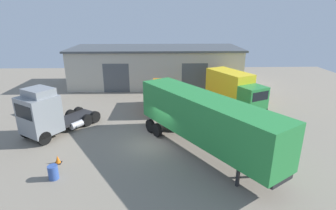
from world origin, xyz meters
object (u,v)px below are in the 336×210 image
object	(u,v)px
gravel_pile	(33,107)
traffic_cone	(58,160)
container_trailer_green	(203,119)
box_truck_green	(234,87)
oil_drum	(53,172)
tractor_unit_grey	(46,114)
delivery_van_orange	(162,96)

from	to	relation	value
gravel_pile	traffic_cone	size ratio (longest dim) A/B	5.40
container_trailer_green	box_truck_green	size ratio (longest dim) A/B	1.53
container_trailer_green	box_truck_green	xyz separation A→B (m)	(4.89, 10.39, -0.69)
box_truck_green	oil_drum	distance (m)	19.34
tractor_unit_grey	container_trailer_green	xyz separation A→B (m)	(11.91, -3.23, 0.75)
oil_drum	tractor_unit_grey	bearing A→B (deg)	114.07
gravel_pile	traffic_cone	world-z (taller)	gravel_pile
container_trailer_green	oil_drum	distance (m)	9.90
tractor_unit_grey	box_truck_green	distance (m)	18.26
tractor_unit_grey	box_truck_green	world-z (taller)	tractor_unit_grey
oil_drum	container_trailer_green	bearing A→B (deg)	16.25
tractor_unit_grey	box_truck_green	bearing A→B (deg)	146.91
tractor_unit_grey	box_truck_green	xyz separation A→B (m)	(16.80, 7.16, 0.07)
tractor_unit_grey	delivery_van_orange	distance (m)	11.02
delivery_van_orange	oil_drum	distance (m)	13.69
tractor_unit_grey	gravel_pile	bearing A→B (deg)	-111.79
delivery_van_orange	traffic_cone	bearing A→B (deg)	146.63
gravel_pile	traffic_cone	xyz separation A→B (m)	(5.70, -9.23, -0.50)
delivery_van_orange	gravel_pile	size ratio (longest dim) A/B	1.78
box_truck_green	traffic_cone	world-z (taller)	box_truck_green
tractor_unit_grey	delivery_van_orange	bearing A→B (deg)	157.15
oil_drum	traffic_cone	xyz separation A→B (m)	(-0.39, 1.74, -0.19)
container_trailer_green	tractor_unit_grey	bearing A→B (deg)	-138.18
tractor_unit_grey	oil_drum	distance (m)	6.66
container_trailer_green	traffic_cone	world-z (taller)	container_trailer_green
box_truck_green	gravel_pile	world-z (taller)	box_truck_green
delivery_van_orange	oil_drum	size ratio (longest dim) A/B	6.01
delivery_van_orange	box_truck_green	bearing A→B (deg)	-80.90
delivery_van_orange	tractor_unit_grey	bearing A→B (deg)	124.11
container_trailer_green	oil_drum	bearing A→B (deg)	-106.75
traffic_cone	tractor_unit_grey	bearing A→B (deg)	118.30
delivery_van_orange	box_truck_green	world-z (taller)	box_truck_green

